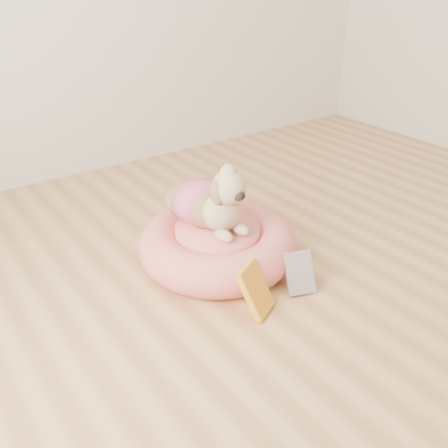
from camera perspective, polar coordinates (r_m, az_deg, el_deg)
floor at (r=1.97m, az=20.50°, el=-12.62°), size 4.50×4.50×0.00m
pet_bed at (r=2.25m, az=-0.74°, el=-2.38°), size 0.71×0.71×0.18m
dog at (r=2.15m, az=-1.67°, el=3.82°), size 0.34×0.47×0.33m
book_yellow at (r=1.95m, az=3.62°, el=-7.55°), size 0.18×0.17×0.20m
book_white at (r=2.10m, az=8.63°, el=-5.52°), size 0.15×0.14×0.16m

